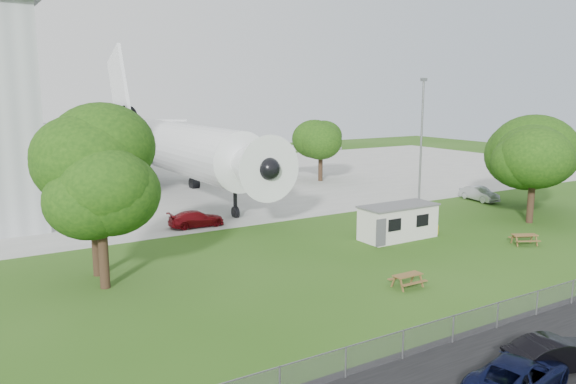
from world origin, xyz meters
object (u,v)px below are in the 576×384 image
picnic_east (524,245)px  airliner (167,144)px  picnic_west (407,287)px  site_cabin (398,222)px  car_centre_sedan (556,354)px

picnic_east → airliner: bearing=136.9°
picnic_west → picnic_east: 13.91m
airliner → picnic_west: bearing=-89.4°
airliner → site_cabin: (7.40, -30.38, -3.96)m
airliner → car_centre_sedan: airliner is taller
car_centre_sedan → site_cabin: bearing=-10.1°
site_cabin → car_centre_sedan: size_ratio=1.60×
picnic_west → car_centre_sedan: car_centre_sedan is taller
airliner → picnic_west: 39.24m
airliner → picnic_west: (0.37, -38.89, -5.27)m
picnic_west → car_centre_sedan: (-1.84, -10.41, 0.70)m
site_cabin → car_centre_sedan: 20.90m
airliner → site_cabin: 31.52m
car_centre_sedan → picnic_east: bearing=-35.8°
airliner → picnic_east: (14.10, -36.61, -5.27)m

